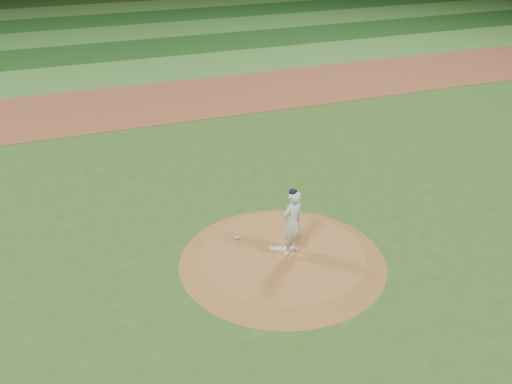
% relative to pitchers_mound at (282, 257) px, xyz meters
% --- Properties ---
extents(ground, '(120.00, 120.00, 0.00)m').
position_rel_pitchers_mound_xyz_m(ground, '(0.00, 0.00, -0.12)').
color(ground, '#2E551B').
rests_on(ground, ground).
extents(infield_dirt_band, '(70.00, 6.00, 0.02)m').
position_rel_pitchers_mound_xyz_m(infield_dirt_band, '(0.00, 14.00, -0.12)').
color(infield_dirt_band, brown).
rests_on(infield_dirt_band, ground).
extents(outfield_stripe_0, '(70.00, 5.00, 0.02)m').
position_rel_pitchers_mound_xyz_m(outfield_stripe_0, '(0.00, 19.50, -0.12)').
color(outfield_stripe_0, '#3C772B').
rests_on(outfield_stripe_0, ground).
extents(outfield_stripe_1, '(70.00, 5.00, 0.02)m').
position_rel_pitchers_mound_xyz_m(outfield_stripe_1, '(0.00, 24.50, -0.12)').
color(outfield_stripe_1, '#184315').
rests_on(outfield_stripe_1, ground).
extents(outfield_stripe_2, '(70.00, 5.00, 0.02)m').
position_rel_pitchers_mound_xyz_m(outfield_stripe_2, '(0.00, 29.50, -0.12)').
color(outfield_stripe_2, '#357029').
rests_on(outfield_stripe_2, ground).
extents(outfield_stripe_3, '(70.00, 5.00, 0.02)m').
position_rel_pitchers_mound_xyz_m(outfield_stripe_3, '(0.00, 34.50, -0.12)').
color(outfield_stripe_3, '#184616').
rests_on(outfield_stripe_3, ground).
extents(outfield_stripe_4, '(70.00, 5.00, 0.02)m').
position_rel_pitchers_mound_xyz_m(outfield_stripe_4, '(0.00, 39.50, -0.12)').
color(outfield_stripe_4, '#397129').
rests_on(outfield_stripe_4, ground).
extents(pitchers_mound, '(5.50, 5.50, 0.25)m').
position_rel_pitchers_mound_xyz_m(pitchers_mound, '(0.00, 0.00, 0.00)').
color(pitchers_mound, '#99622F').
rests_on(pitchers_mound, ground).
extents(pitching_rubber, '(0.70, 0.40, 0.03)m').
position_rel_pitchers_mound_xyz_m(pitching_rubber, '(0.07, 0.19, 0.14)').
color(pitching_rubber, silver).
rests_on(pitching_rubber, pitchers_mound).
extents(rosin_bag, '(0.12, 0.12, 0.07)m').
position_rel_pitchers_mound_xyz_m(rosin_bag, '(-0.89, 1.10, 0.16)').
color(rosin_bag, silver).
rests_on(rosin_bag, pitchers_mound).
extents(pitcher_on_mound, '(0.79, 0.65, 1.91)m').
position_rel_pitchers_mound_xyz_m(pitcher_on_mound, '(0.22, -0.07, 1.06)').
color(pitcher_on_mound, white).
rests_on(pitcher_on_mound, pitchers_mound).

